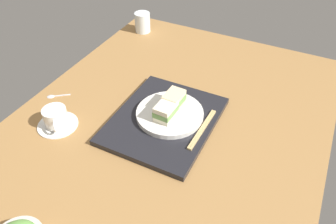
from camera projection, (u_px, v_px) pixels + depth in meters
The scene contains 9 objects.
ground_plane at pixel (163, 133), 108.61cm from camera, with size 140.00×100.00×3.00cm, color olive.
serving_tray at pixel (164, 120), 109.68cm from camera, with size 38.80×31.65×1.95cm, color black.
sandwich_plate at pixel (170, 114), 109.37cm from camera, with size 22.26×22.26×1.73cm, color silver.
sandwich_near at pixel (165, 111), 105.14cm from camera, with size 7.90×5.88×5.28cm.
sandwich_far at pixel (174, 100), 108.91cm from camera, with size 7.95×5.78×5.56cm.
chopsticks_pair at pixel (202, 129), 104.65cm from camera, with size 19.69×1.91×0.70cm.
coffee_cup at pixel (56, 119), 107.28cm from camera, with size 13.19×13.19×6.77cm.
drinking_glass at pixel (143, 22), 155.96cm from camera, with size 7.18×7.18×9.07cm, color silver.
teaspoon at pixel (53, 96), 120.62cm from camera, with size 6.03×7.61×0.80cm.
Camera 1 is at (-68.44, -36.04, 75.08)cm, focal length 35.47 mm.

